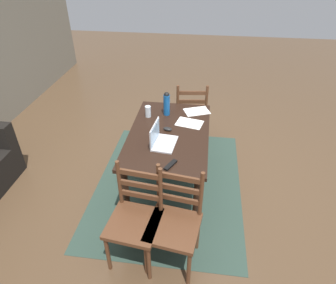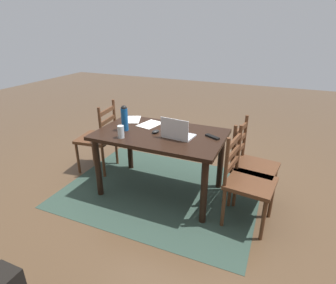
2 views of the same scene
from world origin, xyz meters
name	(u,v)px [view 1 (image 1 of 2)]	position (x,y,z in m)	size (l,w,h in m)	color
ground_plane	(169,184)	(0.00, 0.00, 0.00)	(14.00, 14.00, 0.00)	brown
area_rug	(169,183)	(0.00, 0.00, 0.00)	(2.27, 1.74, 0.01)	#2D4238
dining_table	(169,140)	(0.00, 0.00, 0.65)	(1.41, 0.87, 0.75)	black
chair_right_near	(191,113)	(1.00, -0.18, 0.46)	(0.49, 0.49, 0.95)	#56331E
chair_left_near	(174,223)	(-1.00, -0.18, 0.46)	(0.50, 0.50, 0.95)	#56331E
chair_left_far	(135,219)	(-1.00, 0.17, 0.46)	(0.49, 0.49, 0.95)	#56331E
laptop	(160,139)	(-0.22, 0.06, 0.81)	(0.34, 0.25, 0.23)	silver
water_bottle	(167,103)	(0.40, 0.08, 0.90)	(0.08, 0.08, 0.29)	#145199
drinking_glass	(148,111)	(0.32, 0.29, 0.82)	(0.07, 0.07, 0.13)	silver
computer_mouse	(168,129)	(0.05, 0.02, 0.77)	(0.06, 0.10, 0.03)	black
tv_remote	(171,165)	(-0.57, -0.09, 0.76)	(0.04, 0.17, 0.02)	black
paper_stack_left	(189,123)	(0.23, -0.21, 0.75)	(0.21, 0.30, 0.00)	white
paper_stack_right	(197,111)	(0.53, -0.28, 0.75)	(0.21, 0.30, 0.00)	white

